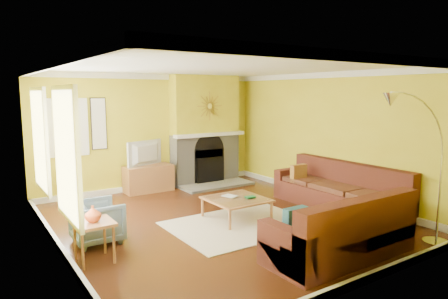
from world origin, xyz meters
TOP-DOWN VIEW (x-y plane):
  - floor at (0.00, 0.00)m, footprint 5.50×6.00m
  - ceiling at (0.00, 0.00)m, footprint 5.50×6.00m
  - wall_back at (0.00, 3.01)m, footprint 5.50×0.02m
  - wall_front at (0.00, -3.01)m, footprint 5.50×0.02m
  - wall_left at (-2.76, 0.00)m, footprint 0.02×6.00m
  - wall_right at (2.76, 0.00)m, footprint 0.02×6.00m
  - baseboard at (0.00, 0.00)m, footprint 5.50×6.00m
  - crown_molding at (0.00, 0.00)m, footprint 5.50×6.00m
  - window_left_near at (-2.72, 1.30)m, footprint 0.06×1.22m
  - window_left_far at (-2.72, -0.60)m, footprint 0.06×1.22m
  - window_back at (-1.90, 2.96)m, footprint 0.82×0.06m
  - wall_art at (-1.25, 2.97)m, footprint 0.34×0.04m
  - fireplace at (1.35, 2.80)m, footprint 1.80×0.40m
  - mantel at (1.35, 2.56)m, footprint 1.92×0.22m
  - hearth at (1.35, 2.25)m, footprint 1.80×0.70m
  - sunburst at (1.35, 2.57)m, footprint 0.70×0.04m
  - rug at (0.15, -0.41)m, footprint 2.40×1.80m
  - sectional_sofa at (1.07, -0.99)m, footprint 3.36×3.42m
  - coffee_table at (0.27, -0.09)m, footprint 0.99×0.99m
  - media_console at (-0.24, 2.72)m, footprint 1.10×0.50m
  - tv at (-0.24, 2.72)m, footprint 0.98×0.47m
  - subwoofer at (-0.08, 2.72)m, footprint 0.30×0.30m
  - armchair at (-2.15, 0.16)m, footprint 0.71×0.69m
  - side_table at (-2.40, -0.54)m, footprint 0.51×0.51m
  - vase at (-2.40, -0.54)m, footprint 0.21×0.21m
  - book at (0.12, 0.01)m, footprint 0.25×0.29m
  - arc_lamp at (1.44, -2.77)m, footprint 1.43×0.36m

SIDE VIEW (x-z plane):
  - floor at x=0.00m, z-range -0.02..0.00m
  - rug at x=0.15m, z-range 0.00..0.02m
  - hearth at x=1.35m, z-range 0.00..0.06m
  - baseboard at x=0.00m, z-range 0.00..0.12m
  - subwoofer at x=-0.08m, z-range 0.00..0.30m
  - coffee_table at x=0.27m, z-range 0.00..0.39m
  - side_table at x=-2.40m, z-range 0.00..0.56m
  - media_console at x=-0.24m, z-range 0.00..0.61m
  - armchair at x=-2.15m, z-range 0.00..0.65m
  - book at x=0.12m, z-range 0.39..0.42m
  - sectional_sofa at x=1.07m, z-range 0.00..0.90m
  - vase at x=-2.40m, z-range 0.56..0.78m
  - tv at x=-0.24m, z-range 0.61..1.18m
  - arc_lamp at x=1.44m, z-range 0.00..2.26m
  - mantel at x=1.35m, z-range 1.21..1.29m
  - wall_back at x=0.00m, z-range 0.00..2.70m
  - wall_front at x=0.00m, z-range 0.00..2.70m
  - wall_left at x=-2.76m, z-range 0.00..2.70m
  - wall_right at x=2.76m, z-range 0.00..2.70m
  - fireplace at x=1.35m, z-range 0.00..2.70m
  - window_left_near at x=-2.72m, z-range 0.64..2.36m
  - window_left_far at x=-2.72m, z-range 0.64..2.36m
  - window_back at x=-1.90m, z-range 0.94..2.16m
  - wall_art at x=-1.25m, z-range 1.03..2.17m
  - sunburst at x=1.35m, z-range 1.60..2.30m
  - crown_molding at x=0.00m, z-range 2.58..2.70m
  - ceiling at x=0.00m, z-range 2.70..2.72m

